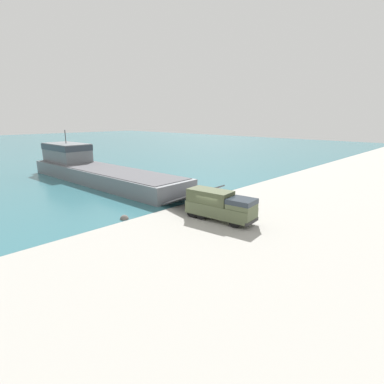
{
  "coord_description": "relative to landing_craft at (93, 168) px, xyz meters",
  "views": [
    {
      "loc": [
        -22.41,
        -18.57,
        10.1
      ],
      "look_at": [
        1.04,
        3.85,
        2.01
      ],
      "focal_mm": 28.0,
      "sensor_mm": 36.0,
      "label": 1
    }
  ],
  "objects": [
    {
      "name": "ground_plane",
      "position": [
        -1.68,
        -27.24,
        -1.95
      ],
      "size": [
        240.0,
        240.0,
        0.0
      ],
      "primitive_type": "plane",
      "color": "#A8A59E"
    },
    {
      "name": "landing_craft",
      "position": [
        0.0,
        0.0,
        0.0
      ],
      "size": [
        8.19,
        38.76,
        7.95
      ],
      "rotation": [
        0.0,
        0.0,
        0.03
      ],
      "color": "slate",
      "rests_on": "ground_plane"
    },
    {
      "name": "soldier_on_ramp",
      "position": [
        2.21,
        -27.08,
        -0.9
      ],
      "size": [
        0.49,
        0.36,
        1.81
      ],
      "rotation": [
        0.0,
        0.0,
        1.28
      ],
      "color": "#475638",
      "rests_on": "ground_plane"
    },
    {
      "name": "shoreline_rock_a",
      "position": [
        8.39,
        -22.04,
        -1.95
      ],
      "size": [
        0.83,
        0.83,
        0.83
      ],
      "primitive_type": "sphere",
      "color": "#66605B",
      "rests_on": "ground_plane"
    },
    {
      "name": "shoreline_rock_c",
      "position": [
        -7.9,
        -20.73,
        -1.95
      ],
      "size": [
        0.88,
        0.88,
        0.88
      ],
      "primitive_type": "sphere",
      "color": "#66605B",
      "rests_on": "ground_plane"
    },
    {
      "name": "military_truck",
      "position": [
        -1.38,
        -28.0,
        -0.37
      ],
      "size": [
        3.14,
        7.46,
        2.98
      ],
      "rotation": [
        0.0,
        0.0,
        -1.46
      ],
      "color": "#566042",
      "rests_on": "ground_plane"
    },
    {
      "name": "shoreline_rock_b",
      "position": [
        4.88,
        -21.07,
        -1.95
      ],
      "size": [
        0.51,
        0.51,
        0.51
      ],
      "primitive_type": "sphere",
      "color": "gray",
      "rests_on": "ground_plane"
    }
  ]
}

